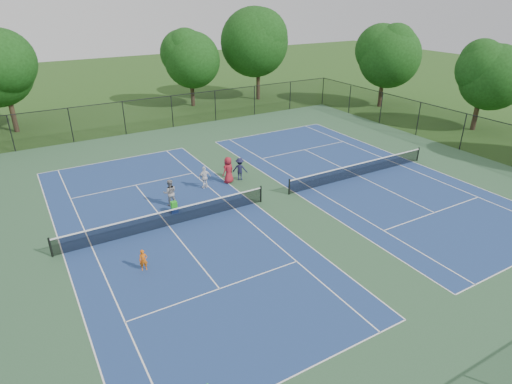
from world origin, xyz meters
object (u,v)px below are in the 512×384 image
bystander_b (240,169)px  ball_crate (174,210)px  tree_back_a (1,64)px  instructor (170,193)px  tree_back_d (258,39)px  ball_hopper (174,205)px  child_player (143,260)px  tree_side_e (386,53)px  bystander_a (205,177)px  tree_back_c (190,56)px  tree_side_f (485,72)px  bystander_c (228,170)px

bystander_b → ball_crate: 6.14m
tree_back_a → instructor: 23.33m
bystander_b → ball_crate: bearing=60.2°
tree_back_a → instructor: size_ratio=5.43×
tree_back_d → ball_hopper: tree_back_d is taller
child_player → ball_hopper: (3.24, 4.68, -0.03)m
tree_side_e → tree_back_d: bearing=135.0°
bystander_a → ball_hopper: 3.78m
tree_back_a → ball_hopper: bearing=-73.2°
instructor → bystander_a: instructor is taller
bystander_a → ball_crate: (-2.99, -2.29, -0.61)m
bystander_a → child_player: bearing=47.4°
bystander_a → ball_hopper: bystander_a is taller
tree_back_a → tree_back_c: size_ratio=1.09×
child_player → ball_hopper: child_player is taller
child_player → tree_back_c: bearing=76.8°
child_player → ball_hopper: size_ratio=2.50×
tree_side_f → instructor: 30.32m
tree_back_a → ball_hopper: tree_back_a is taller
bystander_a → tree_side_f: bearing=177.9°
child_player → bystander_c: 10.61m
tree_back_d → bystander_a: bearing=-128.4°
tree_back_d → bystander_a: (-16.15, -20.37, -6.07)m
bystander_c → ball_crate: bearing=5.8°
tree_back_c → ball_hopper: (-11.15, -23.66, -4.97)m
tree_back_d → ball_crate: (-19.15, -22.66, -6.68)m
tree_back_c → tree_back_d: size_ratio=0.81×
tree_back_c → bystander_a: bearing=-110.9°
tree_side_e → bystander_c: tree_side_e is taller
tree_side_e → ball_hopper: size_ratio=20.81×
tree_back_c → tree_side_e: size_ratio=0.95×
bystander_b → ball_hopper: size_ratio=3.72×
tree_back_d → bystander_c: size_ratio=5.69×
child_player → ball_hopper: bearing=69.0°
tree_back_c → ball_crate: bearing=-115.2°
tree_back_a → tree_back_c: tree_back_a is taller
instructor → tree_back_d: bearing=-116.2°
ball_crate → ball_hopper: 0.36m
bystander_b → ball_hopper: (-5.65, -2.34, -0.29)m
tree_side_e → tree_side_f: (1.00, -11.00, -0.56)m
tree_side_e → bystander_b: bearing=-156.3°
child_player → ball_crate: (3.24, 4.68, -0.39)m
ball_hopper → tree_back_d: bearing=49.8°
tree_back_a → tree_side_e: tree_back_a is taller
bystander_b → tree_back_c: bearing=-66.8°
tree_side_e → bystander_c: size_ratio=4.87×
tree_back_d → instructor: size_ratio=6.15×
instructor → ball_hopper: size_ratio=3.95×
tree_back_a → tree_back_d: tree_back_d is taller
tree_side_e → child_player: (-32.39, -17.34, -5.28)m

